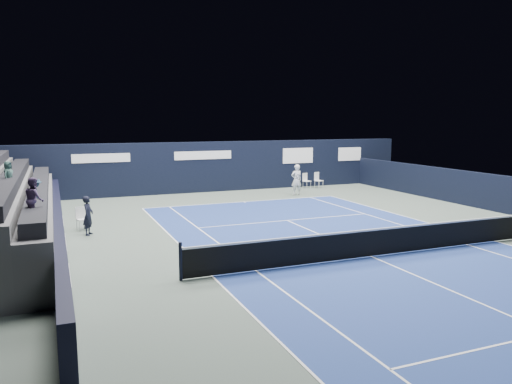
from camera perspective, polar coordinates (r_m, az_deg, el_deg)
ground at (r=18.59m, az=9.51°, el=-5.77°), size 48.00×48.00×0.00m
court_surface at (r=16.98m, az=13.08°, el=-7.22°), size 10.97×23.77×0.01m
enclosure_wall_right at (r=28.07m, az=23.66°, el=0.27°), size 0.30×22.00×1.80m
folding_chair_back_a at (r=33.01m, az=5.73°, el=1.44°), size 0.54×0.53×0.97m
folding_chair_back_b at (r=33.12m, az=7.09°, el=1.50°), size 0.58×0.57×1.03m
line_judge_chair at (r=21.63m, az=-19.32°, el=-2.69°), size 0.51×0.50×0.94m
line_judge at (r=20.51m, az=-18.64°, el=-2.57°), size 0.55×0.66×1.54m
court_markings at (r=16.98m, az=13.08°, el=-7.20°), size 11.03×23.83×0.00m
tennis_net at (r=16.86m, az=13.14°, el=-5.56°), size 12.90×0.10×1.10m
back_sponsor_wall at (r=31.44m, az=-4.43°, el=2.94°), size 26.00×0.63×3.10m
side_barrier_left at (r=19.67m, az=-21.65°, el=-3.68°), size 0.33×22.00×1.20m
tennis_player at (r=29.74m, az=4.65°, el=1.40°), size 0.67×0.84×1.84m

